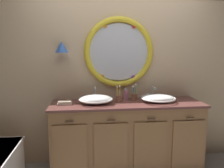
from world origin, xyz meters
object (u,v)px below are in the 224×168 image
object	(u,v)px
sink_basin_right	(158,98)
folded_hand_towel	(65,103)
toothbrush_holder_right	(134,96)
soap_dispenser	(126,94)
toothbrush_holder_left	(119,98)
sink_basin_left	(96,99)

from	to	relation	value
sink_basin_right	folded_hand_towel	bearing A→B (deg)	-179.91
toothbrush_holder_right	soap_dispenser	distance (m)	0.12
toothbrush_holder_left	toothbrush_holder_right	distance (m)	0.25
sink_basin_left	toothbrush_holder_left	distance (m)	0.31
toothbrush_holder_right	soap_dispenser	xyz separation A→B (m)	(-0.11, 0.05, 0.02)
sink_basin_left	folded_hand_towel	xyz separation A→B (m)	(-0.39, -0.00, -0.04)
toothbrush_holder_left	folded_hand_towel	bearing A→B (deg)	-174.28
toothbrush_holder_left	sink_basin_left	bearing A→B (deg)	-167.38
sink_basin_right	toothbrush_holder_left	distance (m)	0.52
toothbrush_holder_right	folded_hand_towel	bearing A→B (deg)	-169.65
toothbrush_holder_left	folded_hand_towel	size ratio (longest dim) A/B	1.24
sink_basin_left	folded_hand_towel	world-z (taller)	sink_basin_left
toothbrush_holder_left	folded_hand_towel	xyz separation A→B (m)	(-0.69, -0.07, -0.03)
sink_basin_left	toothbrush_holder_right	bearing A→B (deg)	17.37
toothbrush_holder_right	folded_hand_towel	size ratio (longest dim) A/B	1.25
toothbrush_holder_right	toothbrush_holder_left	bearing A→B (deg)	-156.81
toothbrush_holder_right	folded_hand_towel	distance (m)	0.94
sink_basin_left	folded_hand_towel	bearing A→B (deg)	-179.73
sink_basin_right	soap_dispenser	xyz separation A→B (m)	(-0.39, 0.22, 0.02)
sink_basin_right	toothbrush_holder_right	size ratio (longest dim) A/B	2.00
sink_basin_right	toothbrush_holder_right	xyz separation A→B (m)	(-0.28, 0.17, -0.00)
folded_hand_towel	sink_basin_left	bearing A→B (deg)	0.27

